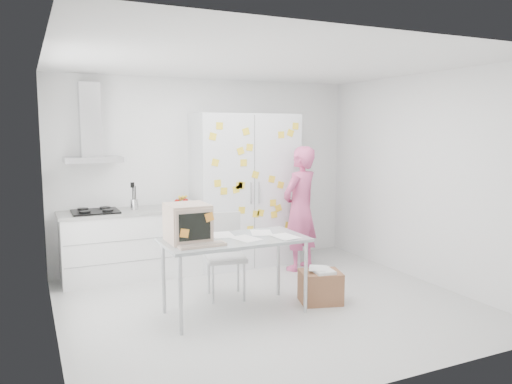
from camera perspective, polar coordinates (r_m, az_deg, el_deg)
name	(u,v)px	position (r m, az deg, el deg)	size (l,w,h in m)	color
floor	(268,305)	(5.85, 1.41, -12.76)	(4.50, 4.00, 0.02)	silver
walls	(243,181)	(6.18, -1.51, 1.30)	(4.52, 4.01, 2.70)	white
ceiling	(269,62)	(5.54, 1.50, 14.60)	(4.50, 4.00, 0.02)	white
counter_run	(132,243)	(6.91, -14.00, -5.67)	(1.84, 0.63, 1.28)	white
range_hood	(91,131)	(6.80, -18.37, 6.61)	(0.70, 0.48, 1.01)	silver
tall_cabinet	(245,190)	(7.26, -1.25, 0.21)	(1.50, 0.68, 2.20)	silver
person	(300,208)	(7.05, 5.06, -1.89)	(0.64, 0.42, 1.75)	#CA4E80
desk	(206,231)	(5.27, -5.79, -4.48)	(1.54, 0.78, 1.22)	#979FA1
chair	(225,250)	(5.98, -3.60, -6.60)	(0.53, 0.53, 0.99)	#BCBCBA
cardboard_box	(320,286)	(5.88, 7.38, -10.66)	(0.54, 0.48, 0.40)	#8E5C3D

